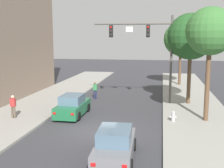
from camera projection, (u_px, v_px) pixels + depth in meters
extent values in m
plane|color=#38383D|center=(98.00, 131.00, 17.97)|extent=(120.00, 120.00, 0.00)
cube|color=#99968E|center=(2.00, 125.00, 19.05)|extent=(5.00, 60.00, 0.15)
cube|color=#99968E|center=(206.00, 136.00, 16.85)|extent=(5.00, 60.00, 0.15)
cylinder|color=#514C47|center=(171.00, 60.00, 24.54)|extent=(0.20, 0.20, 7.50)
cylinder|color=#514C47|center=(133.00, 24.00, 24.62)|extent=(6.69, 0.14, 0.14)
cube|color=black|center=(148.00, 31.00, 24.50)|extent=(0.32, 0.28, 1.05)
sphere|color=red|center=(148.00, 27.00, 24.30)|extent=(0.18, 0.18, 0.18)
sphere|color=#2D2823|center=(148.00, 31.00, 24.35)|extent=(0.18, 0.18, 0.18)
sphere|color=#2D2823|center=(148.00, 35.00, 24.40)|extent=(0.18, 0.18, 0.18)
cube|color=black|center=(111.00, 31.00, 25.04)|extent=(0.32, 0.28, 1.05)
sphere|color=red|center=(111.00, 27.00, 24.84)|extent=(0.18, 0.18, 0.18)
sphere|color=#2D2823|center=(111.00, 31.00, 24.89)|extent=(0.18, 0.18, 0.18)
sphere|color=#2D2823|center=(111.00, 35.00, 24.95)|extent=(0.18, 0.18, 0.18)
cube|color=white|center=(129.00, 29.00, 24.72)|extent=(0.60, 0.03, 0.44)
cube|color=#1E663D|center=(73.00, 108.00, 21.53)|extent=(1.72, 4.21, 0.80)
cube|color=slate|center=(72.00, 99.00, 21.27)|extent=(1.51, 2.01, 0.64)
cylinder|color=black|center=(68.00, 107.00, 22.97)|extent=(0.22, 0.64, 0.64)
cylinder|color=black|center=(88.00, 108.00, 22.69)|extent=(0.22, 0.64, 0.64)
cylinder|color=black|center=(56.00, 115.00, 20.44)|extent=(0.22, 0.64, 0.64)
cylinder|color=black|center=(78.00, 116.00, 20.16)|extent=(0.22, 0.64, 0.64)
cube|color=red|center=(54.00, 113.00, 19.56)|extent=(0.20, 0.04, 0.14)
cube|color=red|center=(72.00, 114.00, 19.34)|extent=(0.20, 0.04, 0.14)
cube|color=slate|center=(115.00, 149.00, 13.63)|extent=(1.86, 4.26, 0.80)
cube|color=slate|center=(115.00, 135.00, 13.37)|extent=(1.58, 2.06, 0.64)
cylinder|color=black|center=(103.00, 143.00, 15.05)|extent=(0.24, 0.65, 0.64)
cylinder|color=black|center=(134.00, 144.00, 14.84)|extent=(0.24, 0.65, 0.64)
cylinder|color=black|center=(93.00, 164.00, 12.50)|extent=(0.24, 0.65, 0.64)
cylinder|color=black|center=(130.00, 166.00, 12.29)|extent=(0.24, 0.65, 0.64)
cube|color=red|center=(93.00, 165.00, 11.62)|extent=(0.20, 0.05, 0.14)
cube|color=red|center=(124.00, 167.00, 11.45)|extent=(0.20, 0.05, 0.14)
cylinder|color=brown|center=(12.00, 112.00, 20.29)|extent=(0.14, 0.14, 0.85)
cylinder|color=brown|center=(15.00, 112.00, 20.26)|extent=(0.14, 0.14, 0.85)
cube|color=#B72D2D|center=(13.00, 102.00, 20.17)|extent=(0.36, 0.22, 0.56)
sphere|color=beige|center=(13.00, 97.00, 20.10)|extent=(0.22, 0.22, 0.22)
cylinder|color=#232847|center=(94.00, 95.00, 27.40)|extent=(0.14, 0.14, 0.85)
cylinder|color=#232847|center=(96.00, 95.00, 27.37)|extent=(0.14, 0.14, 0.85)
cube|color=#337F47|center=(95.00, 87.00, 27.28)|extent=(0.36, 0.22, 0.56)
sphere|color=brown|center=(95.00, 83.00, 27.21)|extent=(0.22, 0.22, 0.22)
cylinder|color=#B2B2B7|center=(173.00, 117.00, 19.49)|extent=(0.24, 0.24, 0.55)
sphere|color=#B2B2B7|center=(173.00, 113.00, 19.44)|extent=(0.22, 0.22, 0.22)
cylinder|color=#B2B2B7|center=(170.00, 117.00, 19.52)|extent=(0.12, 0.09, 0.09)
cylinder|color=#B2B2B7|center=(176.00, 117.00, 19.46)|extent=(0.12, 0.09, 0.09)
cylinder|color=brown|center=(207.00, 86.00, 19.40)|extent=(0.32, 0.32, 4.85)
sphere|color=#387033|center=(210.00, 31.00, 18.82)|extent=(3.19, 3.19, 3.19)
cylinder|color=brown|center=(189.00, 79.00, 24.66)|extent=(0.32, 0.32, 4.26)
sphere|color=#235123|center=(191.00, 36.00, 24.09)|extent=(3.91, 3.91, 3.91)
cylinder|color=brown|center=(180.00, 68.00, 34.69)|extent=(0.32, 0.32, 3.99)
sphere|color=#387033|center=(181.00, 39.00, 34.14)|extent=(4.05, 4.05, 4.05)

